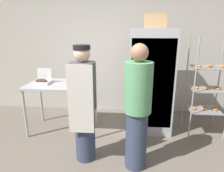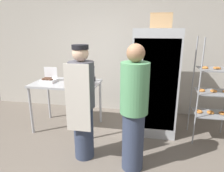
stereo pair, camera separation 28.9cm
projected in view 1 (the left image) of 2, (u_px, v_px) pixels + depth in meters
name	position (u px, v px, depth m)	size (l,w,h in m)	color
back_wall	(116.00, 43.00, 4.31)	(6.40, 0.12, 3.02)	#B7B2A8
refrigerator	(150.00, 81.00, 3.57)	(0.75, 0.75, 1.82)	#ADAFB5
baking_rack	(206.00, 89.00, 3.36)	(0.59, 0.49, 1.70)	#93969B
prep_counter	(62.00, 89.00, 3.52)	(1.17, 0.72, 0.88)	#ADAFB5
donut_box	(42.00, 81.00, 3.47)	(0.26, 0.21, 0.26)	white
blender_pitcher	(88.00, 75.00, 3.60)	(0.11, 0.11, 0.27)	black
binder_stack	(80.00, 82.00, 3.38)	(0.33, 0.24, 0.12)	#232328
cardboard_storage_box	(155.00, 21.00, 3.39)	(0.36, 0.26, 0.24)	tan
person_baker	(84.00, 104.00, 2.68)	(0.34, 0.36, 1.62)	#333D56
person_customer	(137.00, 108.00, 2.52)	(0.35, 0.35, 1.65)	#333D56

